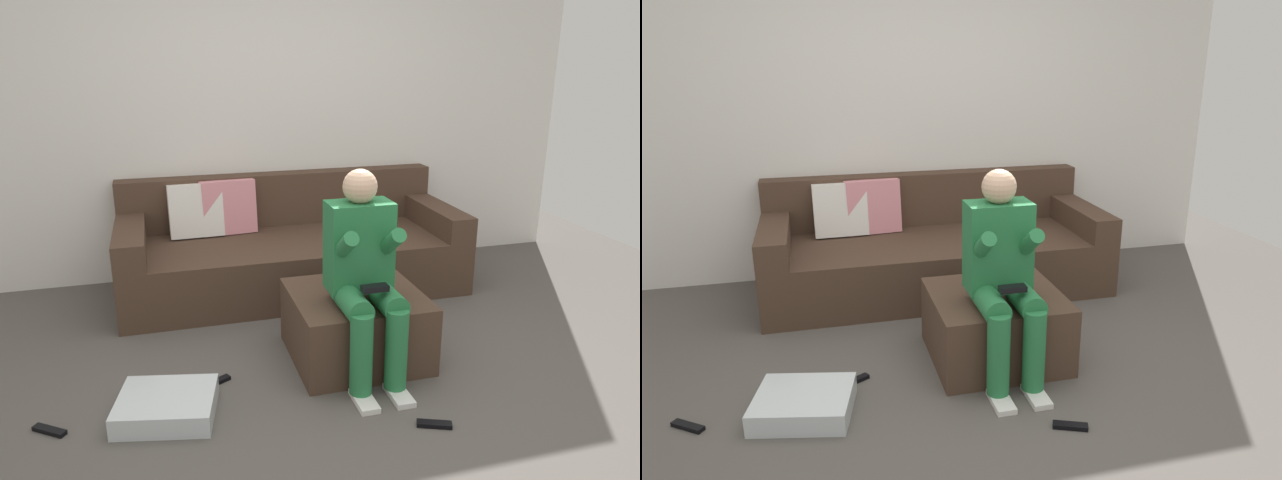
{
  "view_description": "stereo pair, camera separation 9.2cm",
  "coord_description": "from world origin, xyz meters",
  "views": [
    {
      "loc": [
        -0.88,
        -2.45,
        1.71
      ],
      "look_at": [
        0.11,
        1.07,
        0.55
      ],
      "focal_mm": 33.08,
      "sensor_mm": 36.0,
      "label": 1
    },
    {
      "loc": [
        -0.79,
        -2.47,
        1.71
      ],
      "look_at": [
        0.11,
        1.07,
        0.55
      ],
      "focal_mm": 33.08,
      "sensor_mm": 36.0,
      "label": 2
    }
  ],
  "objects": [
    {
      "name": "couch_sectional",
      "position": [
        0.04,
        1.69,
        0.29
      ],
      "size": [
        2.49,
        1.0,
        0.81
      ],
      "color": "#473326",
      "rests_on": "ground_plane"
    },
    {
      "name": "ground_plane",
      "position": [
        0.0,
        0.0,
        0.0
      ],
      "size": [
        6.63,
        6.63,
        0.0
      ],
      "primitive_type": "plane",
      "color": "#544F49"
    },
    {
      "name": "ottoman",
      "position": [
        0.17,
        0.5,
        0.2
      ],
      "size": [
        0.74,
        0.71,
        0.4
      ],
      "primitive_type": "cube",
      "color": "#473326",
      "rests_on": "ground_plane"
    },
    {
      "name": "remote_by_storage_bin",
      "position": [
        -0.66,
        0.41,
        0.01
      ],
      "size": [
        0.16,
        0.11,
        0.02
      ],
      "primitive_type": "cube",
      "rotation": [
        0.0,
        0.0,
        0.5
      ],
      "color": "black",
      "rests_on": "ground_plane"
    },
    {
      "name": "person_seated",
      "position": [
        0.14,
        0.31,
        0.61
      ],
      "size": [
        0.35,
        0.61,
        1.14
      ],
      "color": "#26723F",
      "rests_on": "ground_plane"
    },
    {
      "name": "remote_near_ottoman",
      "position": [
        0.31,
        -0.26,
        0.01
      ],
      "size": [
        0.17,
        0.11,
        0.02
      ],
      "primitive_type": "cube",
      "rotation": [
        0.0,
        0.0,
        -0.39
      ],
      "color": "black",
      "rests_on": "ground_plane"
    },
    {
      "name": "wall_back",
      "position": [
        0.0,
        2.18,
        1.37
      ],
      "size": [
        5.1,
        0.1,
        2.74
      ],
      "primitive_type": "cube",
      "color": "silver",
      "rests_on": "ground_plane"
    },
    {
      "name": "storage_bin",
      "position": [
        -0.93,
        0.18,
        0.06
      ],
      "size": [
        0.54,
        0.49,
        0.11
      ],
      "primitive_type": "cube",
      "rotation": [
        0.0,
        0.0,
        -0.22
      ],
      "color": "silver",
      "rests_on": "ground_plane"
    },
    {
      "name": "remote_under_side_table",
      "position": [
        -1.47,
        0.19,
        0.01
      ],
      "size": [
        0.17,
        0.14,
        0.02
      ],
      "primitive_type": "cube",
      "rotation": [
        0.0,
        0.0,
        -0.63
      ],
      "color": "black",
      "rests_on": "ground_plane"
    }
  ]
}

